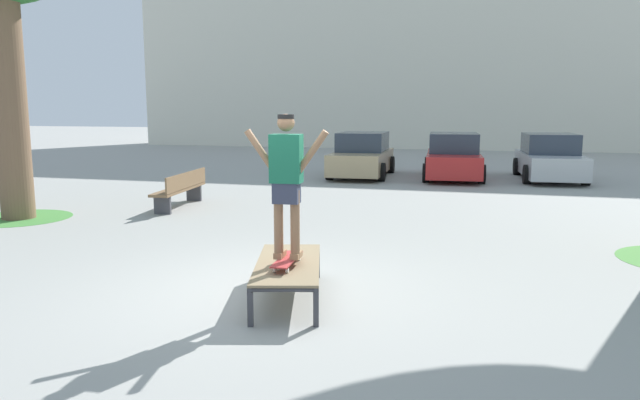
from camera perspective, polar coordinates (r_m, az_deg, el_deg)
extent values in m
plane|color=#999993|center=(7.63, -5.26, -8.75)|extent=(120.00, 120.00, 0.00)
cube|color=silver|center=(36.22, 14.11, 16.33)|extent=(39.50, 4.00, 14.34)
cube|color=#38383D|center=(8.15, -5.20, -6.21)|extent=(0.07, 0.07, 0.38)
cube|color=#38383D|center=(8.11, -0.24, -6.24)|extent=(0.07, 0.07, 0.38)
cube|color=#38383D|center=(6.40, -6.78, -10.49)|extent=(0.07, 0.07, 0.38)
cube|color=#38383D|center=(6.35, -0.39, -10.57)|extent=(0.07, 0.07, 0.38)
cylinder|color=#38383D|center=(7.21, -5.92, -6.46)|extent=(0.53, 1.85, 0.05)
cylinder|color=#38383D|center=(7.17, -0.31, -6.50)|extent=(0.53, 1.85, 0.05)
cylinder|color=#38383D|center=(8.07, -2.73, -4.76)|extent=(0.75, 0.24, 0.05)
cylinder|color=#38383D|center=(6.30, -3.62, -8.70)|extent=(0.75, 0.24, 0.05)
cube|color=#847051|center=(7.17, -3.12, -6.18)|extent=(1.22, 2.03, 0.03)
cube|color=#B23333|center=(6.97, -3.21, -5.77)|extent=(0.25, 0.81, 0.02)
cylinder|color=silver|center=(7.27, -3.22, -5.62)|extent=(0.03, 0.06, 0.06)
cylinder|color=silver|center=(7.23, -2.06, -5.68)|extent=(0.03, 0.06, 0.06)
cylinder|color=silver|center=(6.75, -4.44, -6.78)|extent=(0.03, 0.06, 0.06)
cylinder|color=silver|center=(6.71, -3.20, -6.86)|extent=(0.03, 0.06, 0.06)
cylinder|color=#8E6647|center=(6.91, -4.05, -2.36)|extent=(0.11, 0.11, 0.82)
cube|color=#99704C|center=(7.04, -3.90, -5.28)|extent=(0.11, 0.25, 0.07)
cylinder|color=#8E6647|center=(6.86, -2.44, -2.43)|extent=(0.11, 0.11, 0.82)
cube|color=#99704C|center=(6.99, -2.32, -5.37)|extent=(0.11, 0.25, 0.07)
cube|color=#33384C|center=(6.82, -3.27, 0.69)|extent=(0.31, 0.22, 0.24)
cube|color=#196647|center=(6.77, -3.30, 4.04)|extent=(0.37, 0.24, 0.56)
cylinder|color=#8E6647|center=(6.85, -5.74, 4.71)|extent=(0.40, 0.10, 0.52)
cylinder|color=#8E6647|center=(6.69, -0.82, 4.66)|extent=(0.40, 0.10, 0.52)
sphere|color=#8E6647|center=(6.75, -3.33, 7.51)|extent=(0.20, 0.20, 0.20)
cylinder|color=black|center=(6.75, -3.34, 8.10)|extent=(0.19, 0.19, 0.05)
cylinder|color=brown|center=(13.85, -27.90, 8.21)|extent=(0.67, 0.67, 4.79)
cylinder|color=#47893D|center=(14.04, -27.20, -1.56)|extent=(2.13, 2.13, 0.01)
cube|color=tan|center=(20.27, 4.10, 3.76)|extent=(1.82, 4.25, 0.70)
cube|color=#2D3847|center=(20.36, 4.19, 5.68)|extent=(1.62, 2.14, 0.64)
cylinder|color=black|center=(18.88, 6.00, 2.72)|extent=(0.24, 0.61, 0.60)
cylinder|color=black|center=(19.17, 0.95, 2.86)|extent=(0.24, 0.61, 0.60)
cylinder|color=black|center=(21.45, 6.90, 3.44)|extent=(0.24, 0.61, 0.60)
cylinder|color=black|center=(21.71, 2.43, 3.56)|extent=(0.24, 0.61, 0.60)
cube|color=red|center=(20.09, 12.80, 3.52)|extent=(1.95, 4.30, 0.70)
cube|color=#2D3847|center=(20.19, 12.86, 5.45)|extent=(1.68, 2.19, 0.64)
cylinder|color=black|center=(18.85, 15.44, 2.44)|extent=(0.26, 0.61, 0.60)
cylinder|color=black|center=(18.81, 10.27, 2.61)|extent=(0.26, 0.61, 0.60)
cylinder|color=black|center=(21.44, 14.99, 3.20)|extent=(0.26, 0.61, 0.60)
cylinder|color=black|center=(21.40, 10.44, 3.34)|extent=(0.26, 0.61, 0.60)
cube|color=#B7BABF|center=(20.60, 21.38, 3.26)|extent=(1.94, 4.29, 0.70)
cube|color=#2D3847|center=(20.70, 21.42, 5.14)|extent=(1.68, 2.19, 0.64)
cylinder|color=black|center=(19.52, 24.44, 2.17)|extent=(0.25, 0.61, 0.60)
cylinder|color=black|center=(19.21, 19.48, 2.37)|extent=(0.25, 0.61, 0.60)
cylinder|color=black|center=(22.05, 22.98, 2.95)|extent=(0.25, 0.61, 0.60)
cylinder|color=black|center=(21.78, 18.59, 3.12)|extent=(0.25, 0.61, 0.60)
cube|color=brown|center=(14.23, -13.54, 1.05)|extent=(0.70, 2.43, 0.06)
cube|color=brown|center=(14.12, -12.82, 1.92)|extent=(0.30, 2.39, 0.36)
cube|color=#424247|center=(13.39, -15.05, -0.49)|extent=(0.38, 0.12, 0.40)
cube|color=#424247|center=(15.14, -12.14, 0.68)|extent=(0.38, 0.12, 0.40)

